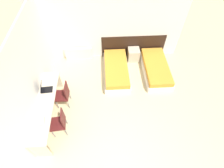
{
  "coord_description": "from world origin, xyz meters",
  "views": [
    {
      "loc": [
        -0.2,
        -1.11,
        4.95
      ],
      "look_at": [
        0.0,
        2.37,
        0.55
      ],
      "focal_mm": 28.0,
      "sensor_mm": 36.0,
      "label": 1
    }
  ],
  "objects": [
    {
      "name": "bed_near_window",
      "position": [
        0.21,
        3.3,
        0.2
      ],
      "size": [
        0.9,
        1.93,
        0.4
      ],
      "color": "silver",
      "rests_on": "ground_plane"
    },
    {
      "name": "wall_back",
      "position": [
        0.0,
        4.33,
        1.35
      ],
      "size": [
        5.41,
        0.05,
        2.7
      ],
      "color": "white",
      "rests_on": "ground_plane"
    },
    {
      "name": "open_notebook",
      "position": [
        -1.99,
        1.06,
        0.76
      ],
      "size": [
        0.28,
        0.26,
        0.02
      ],
      "rotation": [
        0.0,
        0.0,
        0.1
      ],
      "color": "#236B3D",
      "rests_on": "desk"
    },
    {
      "name": "headboard_panel",
      "position": [
        0.95,
        4.29,
        0.47
      ],
      "size": [
        2.49,
        0.03,
        0.94
      ],
      "color": "black",
      "rests_on": "ground_plane"
    },
    {
      "name": "ground_plane",
      "position": [
        0.0,
        0.0,
        0.0
      ],
      "size": [
        20.0,
        20.0,
        0.0
      ],
      "primitive_type": "plane",
      "color": "beige"
    },
    {
      "name": "bed_near_door",
      "position": [
        1.69,
        3.3,
        0.2
      ],
      "size": [
        0.9,
        1.93,
        0.4
      ],
      "color": "silver",
      "rests_on": "ground_plane"
    },
    {
      "name": "chair_near_notebook",
      "position": [
        -1.51,
        1.13,
        0.52
      ],
      "size": [
        0.46,
        0.46,
        0.96
      ],
      "rotation": [
        0.0,
        0.0,
        0.1
      ],
      "color": "#511919",
      "rests_on": "ground_plane"
    },
    {
      "name": "nightstand",
      "position": [
        0.95,
        4.05,
        0.25
      ],
      "size": [
        0.44,
        0.42,
        0.5
      ],
      "color": "beige",
      "rests_on": "ground_plane"
    },
    {
      "name": "desk",
      "position": [
        -1.95,
        1.6,
        0.6
      ],
      "size": [
        0.51,
        2.41,
        0.75
      ],
      "color": "beige",
      "rests_on": "ground_plane"
    },
    {
      "name": "chair_near_laptop",
      "position": [
        -1.51,
        2.07,
        0.52
      ],
      "size": [
        0.43,
        0.43,
        0.96
      ],
      "rotation": [
        0.0,
        0.0,
        -0.04
      ],
      "color": "#511919",
      "rests_on": "ground_plane"
    },
    {
      "name": "wall_left",
      "position": [
        -2.23,
        2.15,
        1.35
      ],
      "size": [
        0.05,
        5.31,
        2.7
      ],
      "color": "white",
      "rests_on": "ground_plane"
    },
    {
      "name": "radiator",
      "position": [
        -1.22,
        4.21,
        0.27
      ],
      "size": [
        1.05,
        0.12,
        0.54
      ],
      "color": "silver",
      "rests_on": "ground_plane"
    },
    {
      "name": "laptop",
      "position": [
        -2.01,
        2.09,
        0.82
      ],
      "size": [
        0.36,
        0.26,
        0.34
      ],
      "rotation": [
        0.0,
        0.0,
        0.07
      ],
      "color": "black",
      "rests_on": "desk"
    }
  ]
}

